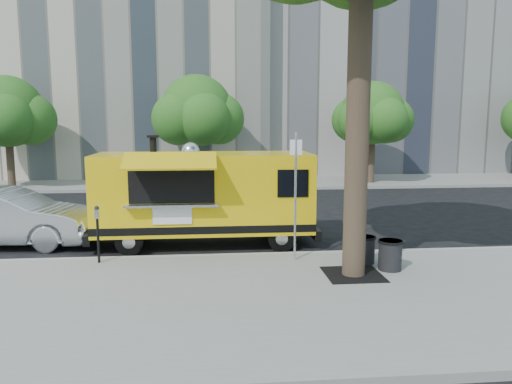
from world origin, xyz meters
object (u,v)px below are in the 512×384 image
Objects in this scene: far_tree_c at (373,113)px; far_tree_b at (197,111)px; far_tree_a at (7,112)px; parking_meter at (98,227)px; sedan at (6,218)px; trash_bin_right at (390,254)px; sign_post at (295,189)px; trash_bin_left at (364,249)px; food_truck at (203,195)px.

far_tree_b is at bearing 178.09° from far_tree_c.
parking_meter is (7.00, -13.65, -2.79)m from far_tree_a.
sedan is 7.20× the size of trash_bin_right.
sign_post reaches higher than trash_bin_left.
far_tree_b is at bearing 91.94° from food_truck.
far_tree_a is at bearing -177.46° from far_tree_b.
far_tree_c is 15.48m from sign_post.
trash_bin_left is at bearing -74.35° from far_tree_b.
far_tree_b is 8.30× the size of trash_bin_right.
far_tree_b reaches higher than parking_meter.
trash_bin_left is at bearing -34.19° from food_truck.
food_truck reaches higher than parking_meter.
food_truck is at bearing 142.89° from trash_bin_right.
far_tree_a is 4.01× the size of parking_meter.
sign_post reaches higher than parking_meter.
trash_bin_left is (3.70, -2.52, -0.92)m from food_truck.
sign_post is at bearing -114.81° from far_tree_c.
far_tree_b is 12.38m from food_truck.
far_tree_b is at bearing 2.54° from far_tree_a.
parking_meter is (-2.00, -14.05, -2.85)m from far_tree_b.
far_tree_c reaches higher than food_truck.
food_truck is 1.28× the size of sedan.
far_tree_c is 15.92m from trash_bin_right.
far_tree_c is at bearing 71.16° from trash_bin_left.
far_tree_a is 15.59m from parking_meter.
food_truck reaches higher than trash_bin_right.
far_tree_a is 1.79× the size of sign_post.
sedan reaches higher than trash_bin_right.
far_tree_a is 19.64m from trash_bin_left.
sign_post is 8.01m from sedan.
trash_bin_left is (6.10, -0.60, -0.50)m from parking_meter.
sign_post is at bearing 165.60° from trash_bin_left.
trash_bin_left is at bearing -47.40° from far_tree_a.
far_tree_b is 4.12× the size of parking_meter.
food_truck is at bearing -126.02° from far_tree_c.
sedan is 7.66× the size of trash_bin_left.
far_tree_c is 18.22m from sedan.
far_tree_b is 8.84× the size of trash_bin_left.
far_tree_c is at bearing 54.03° from food_truck.
sign_post reaches higher than sedan.
far_tree_a is at bearing 132.60° from trash_bin_left.
trash_bin_left is (4.10, -14.65, -3.35)m from far_tree_b.
parking_meter is 0.22× the size of food_truck.
sign_post is 0.49× the size of food_truck.
sign_post is 0.63× the size of sedan.
far_tree_c is 14.81m from food_truck.
food_truck is at bearing 38.67° from parking_meter.
far_tree_b is 1.06× the size of far_tree_c.
sign_post is 2.56m from trash_bin_right.
parking_meter is at bearing -141.27° from food_truck.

